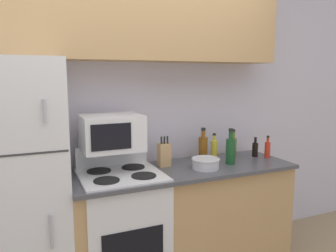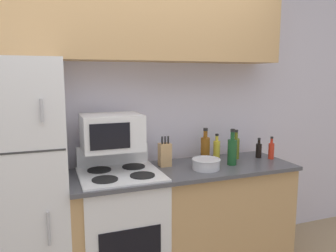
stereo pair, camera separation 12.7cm
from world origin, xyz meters
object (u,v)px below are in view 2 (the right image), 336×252
(knife_block, at_px, (165,154))
(bottle_olive_oil, at_px, (236,147))
(microwave, at_px, (112,132))
(bowl, at_px, (206,164))
(bottle_whiskey, at_px, (205,147))
(bottle_wine_green, at_px, (232,151))
(bottle_cooking_spray, at_px, (217,149))
(refrigerator, at_px, (9,189))
(bottle_hot_sauce, at_px, (271,150))
(stove, at_px, (121,229))
(bottle_soy_sauce, at_px, (259,150))

(knife_block, xyz_separation_m, bottle_olive_oil, (0.67, 0.00, 0.01))
(microwave, distance_m, bowl, 0.78)
(bottle_whiskey, distance_m, bottle_wine_green, 0.26)
(bottle_cooking_spray, relative_size, bottle_wine_green, 0.73)
(bowl, bearing_deg, knife_block, 143.57)
(refrigerator, xyz_separation_m, bottle_whiskey, (1.56, 0.13, 0.14))
(bowl, xyz_separation_m, bottle_hot_sauce, (0.69, 0.09, 0.03))
(microwave, xyz_separation_m, bottle_wine_green, (0.97, -0.15, -0.19))
(knife_block, height_order, bottle_cooking_spray, knife_block)
(bottle_hot_sauce, bearing_deg, stove, 179.73)
(stove, distance_m, bottle_whiskey, 0.98)
(bowl, bearing_deg, refrigerator, 174.17)
(bottle_cooking_spray, bearing_deg, refrigerator, -175.17)
(microwave, xyz_separation_m, bottle_soy_sauce, (1.32, -0.03, -0.24))
(refrigerator, bearing_deg, knife_block, 2.78)
(bottle_olive_oil, xyz_separation_m, bottle_cooking_spray, (-0.15, 0.08, -0.02))
(knife_block, distance_m, bottle_wine_green, 0.56)
(bottle_olive_oil, distance_m, bottle_soy_sauce, 0.22)
(stove, distance_m, bottle_olive_oil, 1.20)
(bowl, bearing_deg, bottle_hot_sauce, 7.34)
(stove, bearing_deg, refrigerator, 176.22)
(bowl, bearing_deg, bottle_wine_green, 9.54)
(bottle_wine_green, bearing_deg, bottle_whiskey, 119.67)
(bottle_whiskey, relative_size, bottle_soy_sauce, 1.56)
(stove, xyz_separation_m, bottle_whiskey, (0.80, 0.18, 0.54))
(bottle_whiskey, bearing_deg, bowl, -115.58)
(bottle_hot_sauce, bearing_deg, bottle_soy_sauce, 135.63)
(bottle_soy_sauce, xyz_separation_m, bottle_cooking_spray, (-0.36, 0.12, 0.02))
(refrigerator, height_order, stove, refrigerator)
(bottle_soy_sauce, bearing_deg, bottle_whiskey, 167.28)
(stove, relative_size, bottle_hot_sauce, 5.41)
(bottle_hot_sauce, distance_m, bottle_wine_green, 0.43)
(microwave, bearing_deg, bottle_cooking_spray, 5.74)
(knife_block, relative_size, bottle_hot_sauce, 1.24)
(bottle_whiskey, distance_m, bottle_cooking_spray, 0.12)
(refrigerator, height_order, bottle_olive_oil, refrigerator)
(bottle_olive_oil, bearing_deg, bowl, -153.08)
(refrigerator, distance_m, bowl, 1.43)
(refrigerator, xyz_separation_m, bottle_hot_sauce, (2.12, -0.06, 0.11))
(stove, height_order, microwave, microwave)
(bottle_soy_sauce, relative_size, bottle_wine_green, 0.60)
(bowl, height_order, bottle_wine_green, bottle_wine_green)
(refrigerator, bearing_deg, bottle_whiskey, 4.71)
(microwave, distance_m, bottle_olive_oil, 1.12)
(stove, bearing_deg, knife_block, 15.06)
(bottle_whiskey, distance_m, bottle_hot_sauce, 0.59)
(microwave, bearing_deg, stove, -68.04)
(microwave, bearing_deg, bowl, -15.14)
(bottle_whiskey, bearing_deg, stove, -167.41)
(bottle_olive_oil, xyz_separation_m, bottle_wine_green, (-0.14, -0.16, 0.02))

